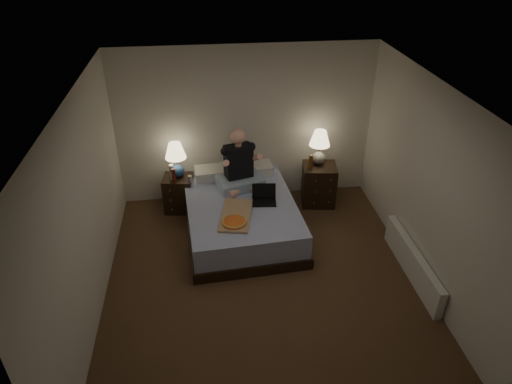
{
  "coord_description": "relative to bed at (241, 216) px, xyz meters",
  "views": [
    {
      "loc": [
        -0.64,
        -4.32,
        4.07
      ],
      "look_at": [
        0.0,
        0.9,
        0.85
      ],
      "focal_mm": 32.0,
      "sensor_mm": 36.0,
      "label": 1
    }
  ],
  "objects": [
    {
      "name": "nightstand_left",
      "position": [
        -0.92,
        0.71,
        0.03
      ],
      "size": [
        0.5,
        0.46,
        0.58
      ],
      "primitive_type": "cube",
      "rotation": [
        0.0,
        0.0,
        -0.14
      ],
      "color": "black",
      "rests_on": "floor"
    },
    {
      "name": "ceiling",
      "position": [
        0.19,
        -1.21,
        2.24
      ],
      "size": [
        4.0,
        4.5,
        0.0
      ],
      "primitive_type": "cube",
      "rotation": [
        3.14,
        0.0,
        0.0
      ],
      "color": "white",
      "rests_on": "ground"
    },
    {
      "name": "nightstand_right",
      "position": [
        1.32,
        0.63,
        0.08
      ],
      "size": [
        0.58,
        0.53,
        0.67
      ],
      "primitive_type": "cube",
      "rotation": [
        0.0,
        0.0,
        -0.14
      ],
      "color": "black",
      "rests_on": "floor"
    },
    {
      "name": "laptop",
      "position": [
        0.33,
        -0.07,
        0.38
      ],
      "size": [
        0.36,
        0.31,
        0.24
      ],
      "primitive_type": null,
      "rotation": [
        0.0,
        0.0,
        -0.09
      ],
      "color": "black",
      "rests_on": "bed"
    },
    {
      "name": "lamp_left",
      "position": [
        -0.91,
        0.76,
        0.6
      ],
      "size": [
        0.35,
        0.35,
        0.56
      ],
      "primitive_type": null,
      "rotation": [
        0.0,
        0.0,
        -0.08
      ],
      "color": "#254F8A",
      "rests_on": "nightstand_left"
    },
    {
      "name": "pizza_box",
      "position": [
        -0.14,
        -0.56,
        0.3
      ],
      "size": [
        0.54,
        0.83,
        0.08
      ],
      "primitive_type": null,
      "rotation": [
        0.0,
        0.0,
        -0.2
      ],
      "color": "tan",
      "rests_on": "bed"
    },
    {
      "name": "beer_bottle_right",
      "position": [
        1.15,
        0.58,
        0.53
      ],
      "size": [
        0.06,
        0.06,
        0.23
      ],
      "primitive_type": "cylinder",
      "color": "#5B350D",
      "rests_on": "nightstand_right"
    },
    {
      "name": "wall_left",
      "position": [
        -1.81,
        -1.21,
        0.99
      ],
      "size": [
        0.0,
        4.5,
        2.5
      ],
      "primitive_type": "cube",
      "rotation": [
        1.57,
        0.0,
        1.57
      ],
      "color": "silver",
      "rests_on": "ground"
    },
    {
      "name": "floor",
      "position": [
        0.19,
        -1.21,
        -0.26
      ],
      "size": [
        4.0,
        4.5,
        0.0
      ],
      "primitive_type": "cube",
      "color": "#523A23",
      "rests_on": "ground"
    },
    {
      "name": "lamp_right",
      "position": [
        1.31,
        0.73,
        0.7
      ],
      "size": [
        0.4,
        0.4,
        0.56
      ],
      "primitive_type": null,
      "rotation": [
        0.0,
        0.0,
        -0.28
      ],
      "color": "gray",
      "rests_on": "nightstand_right"
    },
    {
      "name": "beer_bottle_left",
      "position": [
        -0.96,
        0.57,
        0.44
      ],
      "size": [
        0.06,
        0.06,
        0.23
      ],
      "primitive_type": "cylinder",
      "color": "#5C1E0D",
      "rests_on": "nightstand_left"
    },
    {
      "name": "wall_right",
      "position": [
        2.19,
        -1.21,
        0.99
      ],
      "size": [
        0.0,
        4.5,
        2.5
      ],
      "primitive_type": "cube",
      "rotation": [
        1.57,
        0.0,
        -1.57
      ],
      "color": "silver",
      "rests_on": "ground"
    },
    {
      "name": "radiator",
      "position": [
        2.12,
        -1.25,
        -0.06
      ],
      "size": [
        0.1,
        1.6,
        0.4
      ],
      "primitive_type": "cube",
      "color": "silver",
      "rests_on": "floor"
    },
    {
      "name": "bed",
      "position": [
        0.0,
        0.0,
        0.0
      ],
      "size": [
        1.68,
        2.16,
        0.51
      ],
      "primitive_type": "cube",
      "rotation": [
        0.0,
        0.0,
        0.07
      ],
      "color": "#6073C0",
      "rests_on": "floor"
    },
    {
      "name": "wall_front",
      "position": [
        0.19,
        -3.46,
        0.99
      ],
      "size": [
        4.0,
        0.0,
        2.5
      ],
      "primitive_type": "cube",
      "rotation": [
        -1.57,
        0.0,
        0.0
      ],
      "color": "silver",
      "rests_on": "ground"
    },
    {
      "name": "soda_can",
      "position": [
        -0.72,
        0.56,
        0.37
      ],
      "size": [
        0.07,
        0.07,
        0.1
      ],
      "primitive_type": "cylinder",
      "color": "#AEAEA9",
      "rests_on": "nightstand_left"
    },
    {
      "name": "wall_back",
      "position": [
        0.19,
        1.04,
        0.99
      ],
      "size": [
        4.0,
        0.0,
        2.5
      ],
      "primitive_type": "cube",
      "rotation": [
        1.57,
        0.0,
        0.0
      ],
      "color": "silver",
      "rests_on": "ground"
    },
    {
      "name": "person",
      "position": [
        0.03,
        0.42,
        0.72
      ],
      "size": [
        0.77,
        0.67,
        0.93
      ],
      "primitive_type": null,
      "rotation": [
        0.0,
        0.0,
        0.26
      ],
      "color": "black",
      "rests_on": "bed"
    },
    {
      "name": "water_bottle",
      "position": [
        -0.99,
        0.66,
        0.45
      ],
      "size": [
        0.07,
        0.07,
        0.25
      ],
      "primitive_type": "cylinder",
      "color": "silver",
      "rests_on": "nightstand_left"
    }
  ]
}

